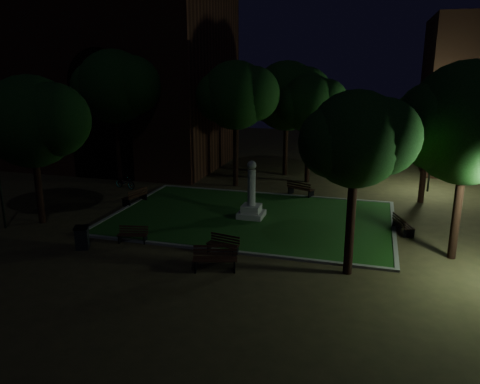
{
  "coord_description": "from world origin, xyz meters",
  "views": [
    {
      "loc": [
        6.3,
        -22.02,
        8.24
      ],
      "look_at": [
        -0.37,
        1.0,
        1.75
      ],
      "focal_mm": 35.0,
      "sensor_mm": 36.0,
      "label": 1
    }
  ],
  "objects_px": {
    "monument": "(251,202)",
    "bench_left_side": "(136,197)",
    "bench_near_right": "(223,245)",
    "bench_far_side": "(300,189)",
    "bicycle": "(125,182)",
    "bench_right_side": "(402,225)",
    "bench_west_near": "(133,235)",
    "bench_near_left": "(215,259)",
    "trash_bin": "(82,238)"
  },
  "relations": [
    {
      "from": "monument",
      "to": "bench_west_near",
      "type": "height_order",
      "value": "monument"
    },
    {
      "from": "bench_far_side",
      "to": "bench_left_side",
      "type": "bearing_deg",
      "value": 50.14
    },
    {
      "from": "bench_left_side",
      "to": "trash_bin",
      "type": "height_order",
      "value": "trash_bin"
    },
    {
      "from": "monument",
      "to": "bench_far_side",
      "type": "relative_size",
      "value": 1.69
    },
    {
      "from": "bench_near_left",
      "to": "bench_west_near",
      "type": "distance_m",
      "value": 5.21
    },
    {
      "from": "bench_near_right",
      "to": "bicycle",
      "type": "height_order",
      "value": "bicycle"
    },
    {
      "from": "bench_west_near",
      "to": "trash_bin",
      "type": "height_order",
      "value": "trash_bin"
    },
    {
      "from": "bench_west_near",
      "to": "bicycle",
      "type": "bearing_deg",
      "value": 109.77
    },
    {
      "from": "bench_near_left",
      "to": "bench_west_near",
      "type": "xyz_separation_m",
      "value": [
        -4.85,
        1.9,
        -0.11
      ]
    },
    {
      "from": "trash_bin",
      "to": "bicycle",
      "type": "bearing_deg",
      "value": 109.45
    },
    {
      "from": "bench_far_side",
      "to": "bicycle",
      "type": "height_order",
      "value": "bench_far_side"
    },
    {
      "from": "bench_far_side",
      "to": "trash_bin",
      "type": "distance_m",
      "value": 14.45
    },
    {
      "from": "monument",
      "to": "bench_near_right",
      "type": "xyz_separation_m",
      "value": [
        0.05,
        -5.17,
        -0.57
      ]
    },
    {
      "from": "bench_right_side",
      "to": "bicycle",
      "type": "bearing_deg",
      "value": 56.65
    },
    {
      "from": "bench_near_right",
      "to": "bench_far_side",
      "type": "distance_m",
      "value": 10.66
    },
    {
      "from": "monument",
      "to": "bench_far_side",
      "type": "xyz_separation_m",
      "value": [
        1.9,
        5.32,
        -0.49
      ]
    },
    {
      "from": "monument",
      "to": "bench_left_side",
      "type": "distance_m",
      "value": 7.63
    },
    {
      "from": "bench_right_side",
      "to": "bench_far_side",
      "type": "bearing_deg",
      "value": 27.51
    },
    {
      "from": "bench_left_side",
      "to": "monument",
      "type": "bearing_deg",
      "value": 97.91
    },
    {
      "from": "bench_left_side",
      "to": "trash_bin",
      "type": "bearing_deg",
      "value": 22.8
    },
    {
      "from": "bench_near_left",
      "to": "bench_left_side",
      "type": "distance_m",
      "value": 11.06
    },
    {
      "from": "bench_near_right",
      "to": "bench_left_side",
      "type": "height_order",
      "value": "bench_left_side"
    },
    {
      "from": "bench_near_right",
      "to": "trash_bin",
      "type": "distance_m",
      "value": 6.59
    },
    {
      "from": "bicycle",
      "to": "bench_left_side",
      "type": "bearing_deg",
      "value": -127.94
    },
    {
      "from": "monument",
      "to": "bench_right_side",
      "type": "distance_m",
      "value": 8.0
    },
    {
      "from": "bench_near_left",
      "to": "bench_right_side",
      "type": "relative_size",
      "value": 1.15
    },
    {
      "from": "bench_far_side",
      "to": "bicycle",
      "type": "xyz_separation_m",
      "value": [
        -11.99,
        -1.38,
        -0.02
      ]
    },
    {
      "from": "bench_far_side",
      "to": "monument",
      "type": "bearing_deg",
      "value": 94.81
    },
    {
      "from": "bench_near_right",
      "to": "bench_right_side",
      "type": "bearing_deg",
      "value": 44.01
    },
    {
      "from": "bench_near_right",
      "to": "trash_bin",
      "type": "height_order",
      "value": "trash_bin"
    },
    {
      "from": "monument",
      "to": "bench_far_side",
      "type": "distance_m",
      "value": 5.67
    },
    {
      "from": "trash_bin",
      "to": "bench_far_side",
      "type": "bearing_deg",
      "value": 54.96
    },
    {
      "from": "bench_near_right",
      "to": "bench_far_side",
      "type": "height_order",
      "value": "bench_far_side"
    },
    {
      "from": "bench_near_left",
      "to": "bench_left_side",
      "type": "xyz_separation_m",
      "value": [
        -7.87,
        7.77,
        -0.03
      ]
    },
    {
      "from": "bicycle",
      "to": "monument",
      "type": "bearing_deg",
      "value": -97.66
    },
    {
      "from": "bench_west_near",
      "to": "bicycle",
      "type": "relative_size",
      "value": 0.88
    },
    {
      "from": "monument",
      "to": "bench_near_left",
      "type": "distance_m",
      "value": 7.03
    },
    {
      "from": "monument",
      "to": "bench_left_side",
      "type": "xyz_separation_m",
      "value": [
        -7.57,
        0.76,
        -0.51
      ]
    },
    {
      "from": "bench_near_left",
      "to": "trash_bin",
      "type": "xyz_separation_m",
      "value": [
        -6.7,
        0.5,
        0.07
      ]
    },
    {
      "from": "bench_near_right",
      "to": "bench_west_near",
      "type": "bearing_deg",
      "value": -169.23
    },
    {
      "from": "bench_left_side",
      "to": "bench_near_left",
      "type": "bearing_deg",
      "value": 59.01
    },
    {
      "from": "bench_right_side",
      "to": "trash_bin",
      "type": "height_order",
      "value": "trash_bin"
    },
    {
      "from": "bench_right_side",
      "to": "bench_near_right",
      "type": "bearing_deg",
      "value": 101.83
    },
    {
      "from": "bench_left_side",
      "to": "trash_bin",
      "type": "relative_size",
      "value": 1.69
    },
    {
      "from": "bench_west_near",
      "to": "bench_near_right",
      "type": "bearing_deg",
      "value": -12.44
    },
    {
      "from": "bench_left_side",
      "to": "bench_right_side",
      "type": "bearing_deg",
      "value": 100.39
    },
    {
      "from": "monument",
      "to": "bench_left_side",
      "type": "bearing_deg",
      "value": 174.26
    },
    {
      "from": "bench_right_side",
      "to": "bench_near_left",
      "type": "bearing_deg",
      "value": 111.21
    },
    {
      "from": "bench_west_near",
      "to": "bench_left_side",
      "type": "height_order",
      "value": "bench_left_side"
    },
    {
      "from": "bench_right_side",
      "to": "bench_west_near",
      "type": "bearing_deg",
      "value": 91.05
    }
  ]
}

